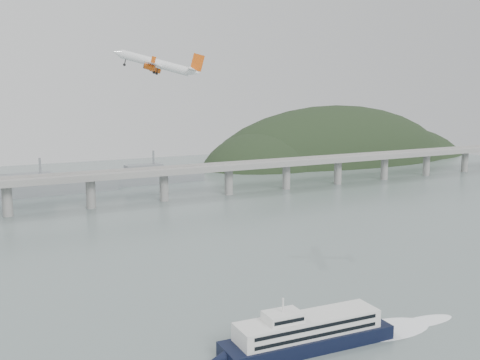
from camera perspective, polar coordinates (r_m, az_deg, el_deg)
ground at (r=208.63m, az=7.43°, el=-11.91°), size 900.00×900.00×0.00m
bridge at (r=379.11m, az=-10.74°, el=0.23°), size 800.00×22.00×23.90m
headland at (r=639.06m, az=10.57°, el=0.37°), size 365.00×155.00×156.00m
ferry at (r=170.74m, az=6.92°, el=-15.15°), size 87.12×18.68×16.42m
airliner at (r=249.38m, az=-8.39°, el=11.59°), size 35.78×34.15×13.38m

